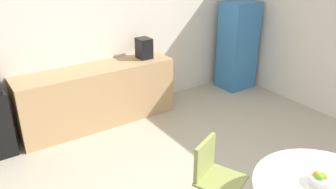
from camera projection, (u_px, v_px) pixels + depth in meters
wall_back at (99, 34)px, 5.17m from camera, size 6.00×0.10×2.60m
counter_block at (98, 96)px, 5.13m from camera, size 2.36×0.60×0.90m
locker_cabinet at (238, 46)px, 6.32m from camera, size 0.60×0.50×1.63m
chair_olive at (212, 170)px, 3.32m from camera, size 0.55×0.55×0.83m
fruit_bowl at (322, 179)px, 2.77m from camera, size 0.21×0.21×0.11m
mug_white at (142, 54)px, 5.42m from camera, size 0.13×0.08×0.09m
coffee_maker at (144, 48)px, 5.30m from camera, size 0.20×0.24×0.32m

